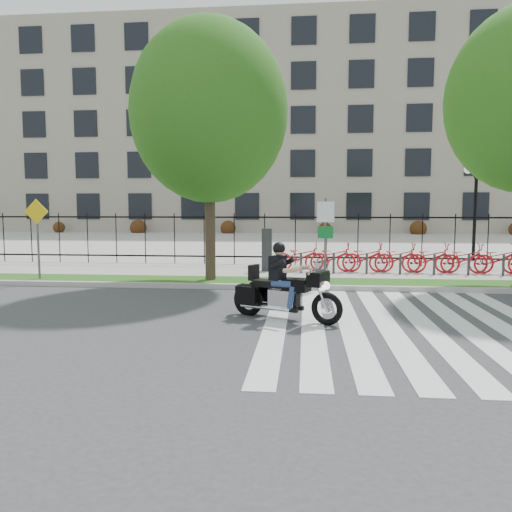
{
  "coord_description": "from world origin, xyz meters",
  "views": [
    {
      "loc": [
        2.78,
        -10.2,
        2.37
      ],
      "look_at": [
        1.48,
        3.0,
        1.08
      ],
      "focal_mm": 35.0,
      "sensor_mm": 36.0,
      "label": 1
    }
  ],
  "objects": [
    {
      "name": "sidewalk",
      "position": [
        0.0,
        7.45,
        0.07
      ],
      "size": [
        60.0,
        3.5,
        0.15
      ],
      "primitive_type": "cube",
      "color": "#A3A199",
      "rests_on": "ground"
    },
    {
      "name": "street_tree_1",
      "position": [
        -0.14,
        4.95,
        5.24
      ],
      "size": [
        4.76,
        4.76,
        7.84
      ],
      "color": "#39291F",
      "rests_on": "grass_verge"
    },
    {
      "name": "sign_pole_warning",
      "position": [
        -5.53,
        4.58,
        1.74
      ],
      "size": [
        0.78,
        0.09,
        2.49
      ],
      "color": "#59595B",
      "rests_on": "grass_verge"
    },
    {
      "name": "motorcycle_rider",
      "position": [
        2.36,
        0.23,
        0.66
      ],
      "size": [
        2.39,
        1.4,
        1.99
      ],
      "color": "black",
      "rests_on": "ground"
    },
    {
      "name": "sign_pole_regulatory",
      "position": [
        3.37,
        4.58,
        1.74
      ],
      "size": [
        0.5,
        0.09,
        2.5
      ],
      "color": "#59595B",
      "rests_on": "grass_verge"
    },
    {
      "name": "lamp_post_right",
      "position": [
        10.0,
        12.0,
        3.21
      ],
      "size": [
        1.06,
        0.7,
        4.25
      ],
      "color": "black",
      "rests_on": "ground"
    },
    {
      "name": "grass_verge",
      "position": [
        0.0,
        4.95,
        0.07
      ],
      "size": [
        60.0,
        1.5,
        0.15
      ],
      "primitive_type": "cube",
      "color": "#175114",
      "rests_on": "ground"
    },
    {
      "name": "bike_share_station",
      "position": [
        6.44,
        7.2,
        0.66
      ],
      "size": [
        10.05,
        0.88,
        1.5
      ],
      "color": "#2D2D33",
      "rests_on": "sidewalk"
    },
    {
      "name": "plaza",
      "position": [
        0.0,
        25.0,
        0.05
      ],
      "size": [
        80.0,
        34.0,
        0.1
      ],
      "primitive_type": "cube",
      "color": "#A3A199",
      "rests_on": "ground"
    },
    {
      "name": "crosswalk_stripes",
      "position": [
        4.83,
        0.0,
        0.01
      ],
      "size": [
        5.7,
        8.0,
        0.01
      ],
      "primitive_type": null,
      "color": "silver",
      "rests_on": "ground"
    },
    {
      "name": "ground",
      "position": [
        0.0,
        0.0,
        0.0
      ],
      "size": [
        120.0,
        120.0,
        0.0
      ],
      "primitive_type": "plane",
      "color": "#363639",
      "rests_on": "ground"
    },
    {
      "name": "office_building",
      "position": [
        0.0,
        44.92,
        9.97
      ],
      "size": [
        60.0,
        21.9,
        20.15
      ],
      "color": "gray",
      "rests_on": "ground"
    },
    {
      "name": "iron_fence",
      "position": [
        0.0,
        9.2,
        1.15
      ],
      "size": [
        30.0,
        0.06,
        2.0
      ],
      "primitive_type": null,
      "color": "black",
      "rests_on": "sidewalk"
    },
    {
      "name": "curb",
      "position": [
        0.0,
        4.1,
        0.07
      ],
      "size": [
        60.0,
        0.2,
        0.15
      ],
      "primitive_type": "cube",
      "color": "#A9A69F",
      "rests_on": "ground"
    }
  ]
}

